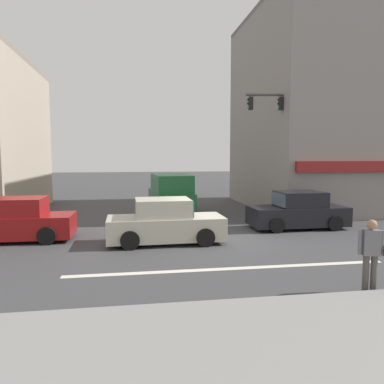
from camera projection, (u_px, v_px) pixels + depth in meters
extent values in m
plane|color=#3D3D3F|center=(206.00, 240.00, 13.71)|extent=(120.00, 120.00, 0.00)
cube|color=silver|center=(231.00, 269.00, 10.27)|extent=(9.00, 0.24, 0.01)
cube|color=gray|center=(323.00, 367.00, 5.35)|extent=(40.00, 5.00, 0.16)
cube|color=gray|center=(353.00, 114.00, 22.93)|extent=(12.69, 10.39, 11.30)
cube|color=#635F5B|center=(357.00, 16.00, 22.38)|extent=(12.69, 10.39, 0.30)
cylinder|color=#47474C|center=(344.00, 156.00, 17.98)|extent=(0.18, 0.18, 6.20)
cylinder|color=#47474C|center=(296.00, 95.00, 17.63)|extent=(4.78, 0.72, 0.12)
cube|color=black|center=(311.00, 104.00, 17.69)|extent=(0.23, 0.26, 0.60)
sphere|color=black|center=(309.00, 100.00, 17.67)|extent=(0.12, 0.12, 0.12)
sphere|color=black|center=(309.00, 104.00, 17.69)|extent=(0.12, 0.12, 0.12)
sphere|color=green|center=(309.00, 108.00, 17.70)|extent=(0.12, 0.12, 0.12)
cube|color=black|center=(281.00, 104.00, 17.64)|extent=(0.23, 0.26, 0.60)
sphere|color=black|center=(279.00, 100.00, 17.62)|extent=(0.12, 0.12, 0.12)
sphere|color=black|center=(279.00, 104.00, 17.64)|extent=(0.12, 0.12, 0.12)
sphere|color=green|center=(278.00, 107.00, 17.65)|extent=(0.12, 0.12, 0.12)
cube|color=black|center=(251.00, 103.00, 17.59)|extent=(0.23, 0.26, 0.60)
sphere|color=black|center=(248.00, 100.00, 17.57)|extent=(0.12, 0.12, 0.12)
sphere|color=black|center=(248.00, 103.00, 17.59)|extent=(0.12, 0.12, 0.12)
sphere|color=green|center=(248.00, 107.00, 17.60)|extent=(0.12, 0.12, 0.12)
cube|color=black|center=(297.00, 216.00, 16.00)|extent=(4.12, 1.74, 0.80)
cube|color=black|center=(300.00, 199.00, 15.95)|extent=(1.92, 1.58, 0.64)
cube|color=#475666|center=(278.00, 199.00, 15.78)|extent=(0.07, 1.44, 0.54)
cylinder|color=black|center=(277.00, 225.00, 14.97)|extent=(0.64, 0.19, 0.64)
cylinder|color=black|center=(262.00, 218.00, 16.64)|extent=(0.64, 0.19, 0.64)
cylinder|color=black|center=(335.00, 223.00, 15.40)|extent=(0.64, 0.19, 0.64)
cylinder|color=black|center=(315.00, 217.00, 17.07)|extent=(0.64, 0.19, 0.64)
cube|color=#1E6033|center=(170.00, 201.00, 20.20)|extent=(2.16, 4.72, 1.10)
cube|color=#1E6033|center=(171.00, 183.00, 19.81)|extent=(2.02, 3.32, 0.90)
cube|color=#475666|center=(166.00, 181.00, 21.38)|extent=(1.66, 0.18, 0.76)
cylinder|color=black|center=(150.00, 204.00, 21.40)|extent=(0.25, 0.73, 0.72)
cylinder|color=black|center=(182.00, 203.00, 21.82)|extent=(0.25, 0.73, 0.72)
cylinder|color=black|center=(157.00, 211.00, 18.63)|extent=(0.25, 0.73, 0.72)
cylinder|color=black|center=(193.00, 210.00, 19.05)|extent=(0.25, 0.73, 0.72)
cube|color=maroon|center=(15.00, 226.00, 13.62)|extent=(4.12, 1.74, 0.80)
cube|color=maroon|center=(17.00, 206.00, 13.57)|extent=(1.92, 1.58, 0.64)
cylinder|color=black|center=(47.00, 236.00, 13.00)|extent=(0.64, 0.19, 0.64)
cylinder|color=black|center=(57.00, 227.00, 14.67)|extent=(0.64, 0.19, 0.64)
cube|color=#B7B29E|center=(166.00, 228.00, 13.31)|extent=(4.13, 1.76, 0.80)
cube|color=#B7B29E|center=(163.00, 208.00, 13.23)|extent=(1.92, 1.59, 0.64)
cube|color=#475666|center=(190.00, 207.00, 13.40)|extent=(0.08, 1.44, 0.54)
cylinder|color=black|center=(196.00, 228.00, 14.39)|extent=(0.64, 0.19, 0.64)
cylinder|color=black|center=(206.00, 238.00, 12.72)|extent=(0.64, 0.19, 0.64)
cylinder|color=black|center=(129.00, 230.00, 13.95)|extent=(0.64, 0.19, 0.64)
cylinder|color=black|center=(130.00, 241.00, 12.28)|extent=(0.64, 0.19, 0.64)
cylinder|color=#4C4742|center=(366.00, 274.00, 8.48)|extent=(0.14, 0.14, 0.86)
cylinder|color=#4C4742|center=(374.00, 274.00, 8.46)|extent=(0.14, 0.14, 0.86)
cube|color=slate|center=(371.00, 243.00, 8.40)|extent=(0.40, 0.30, 0.58)
sphere|color=#9E7051|center=(372.00, 225.00, 8.36)|extent=(0.22, 0.22, 0.22)
cylinder|color=slate|center=(360.00, 242.00, 8.42)|extent=(0.09, 0.09, 0.56)
cylinder|color=slate|center=(382.00, 243.00, 8.38)|extent=(0.09, 0.09, 0.56)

